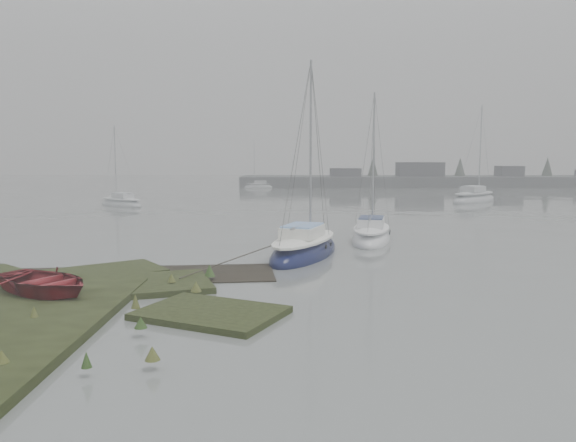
# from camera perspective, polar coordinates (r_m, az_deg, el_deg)

# --- Properties ---
(ground) EXTENTS (160.00, 160.00, 0.00)m
(ground) POSITION_cam_1_polar(r_m,az_deg,el_deg) (44.80, -3.07, 1.34)
(ground) COLOR slate
(ground) RESTS_ON ground
(far_shoreline) EXTENTS (60.00, 8.00, 4.15)m
(far_shoreline) POSITION_cam_1_polar(r_m,az_deg,el_deg) (80.28, 17.84, 3.96)
(far_shoreline) COLOR #4C4F51
(far_shoreline) RESTS_ON ground
(sailboat_main) EXTENTS (3.97, 6.45, 8.66)m
(sailboat_main) POSITION_cam_1_polar(r_m,az_deg,el_deg) (23.09, 1.67, -2.94)
(sailboat_main) COLOR #0C1138
(sailboat_main) RESTS_ON ground
(sailboat_white) EXTENTS (2.89, 5.74, 7.74)m
(sailboat_white) POSITION_cam_1_polar(r_m,az_deg,el_deg) (27.47, 8.46, -1.54)
(sailboat_white) COLOR white
(sailboat_white) RESTS_ON ground
(sailboat_far_a) EXTENTS (4.95, 4.48, 7.12)m
(sailboat_far_a) POSITION_cam_1_polar(r_m,az_deg,el_deg) (48.33, -16.57, 1.73)
(sailboat_far_a) COLOR #ABB2B6
(sailboat_far_a) RESTS_ON ground
(sailboat_far_b) EXTENTS (6.18, 6.24, 9.33)m
(sailboat_far_b) POSITION_cam_1_polar(r_m,az_deg,el_deg) (53.37, 18.37, 2.17)
(sailboat_far_b) COLOR #B9BEC4
(sailboat_far_b) RESTS_ON ground
(sailboat_far_c) EXTENTS (4.73, 1.62, 6.64)m
(sailboat_far_c) POSITION_cam_1_polar(r_m,az_deg,el_deg) (73.23, -2.95, 3.54)
(sailboat_far_c) COLOR #AFB5B9
(sailboat_far_c) RESTS_ON ground
(dinghy) EXTENTS (4.23, 3.93, 0.71)m
(dinghy) POSITION_cam_1_polar(r_m,az_deg,el_deg) (17.39, -23.58, -5.62)
(dinghy) COLOR maroon
(dinghy) RESTS_ON marsh_bank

